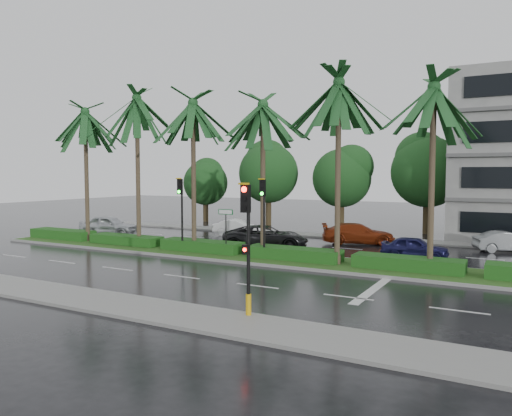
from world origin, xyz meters
The scene contains 18 objects.
ground centered at (0.00, 0.00, 0.00)m, with size 120.00×120.00×0.00m, color black.
near_sidewalk centered at (0.00, -10.20, 0.06)m, with size 40.00×2.40×0.12m, color gray.
far_sidewalk centered at (0.00, 12.00, 0.06)m, with size 40.00×2.00×0.12m, color gray.
median centered at (0.00, 1.00, 0.08)m, with size 36.00×4.00×0.15m.
hedge centered at (0.00, 1.00, 0.45)m, with size 35.20×1.40×0.60m.
lane_markings centered at (3.04, -0.43, 0.01)m, with size 34.00×13.06×0.01m.
palm_row centered at (-1.25, 1.02, 8.34)m, with size 26.30×4.20×10.21m.
signal_near centered at (6.00, -9.39, 2.50)m, with size 0.34×0.45×4.36m.
signal_median_left centered at (-4.00, 0.30, 3.00)m, with size 0.34×0.42×4.36m.
signal_median_right centered at (1.50, 0.30, 3.00)m, with size 0.34×0.42×4.36m.
street_sign centered at (-1.00, 0.48, 2.12)m, with size 0.95×0.09×2.60m.
bg_trees centered at (1.19, 17.59, 4.85)m, with size 32.76×5.58×8.07m.
car_silver centered at (-14.37, 4.85, 0.77)m, with size 4.50×1.81×1.53m, color silver.
car_white centered at (-5.50, 9.41, 0.62)m, with size 3.75×1.31×1.23m, color white.
car_darkgrey centered at (-0.50, 4.41, 0.75)m, with size 5.38×2.48×1.50m, color black.
car_red centered at (4.00, 9.32, 0.70)m, with size 4.84×1.97×1.40m, color maroon.
car_blue centered at (8.50, 5.23, 0.62)m, with size 3.64×1.46×1.24m, color #1A1A4E.
car_grey centered at (13.00, 10.27, 0.63)m, with size 3.83×1.33×1.26m, color slate.
Camera 1 is at (13.94, -23.36, 4.78)m, focal length 35.00 mm.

